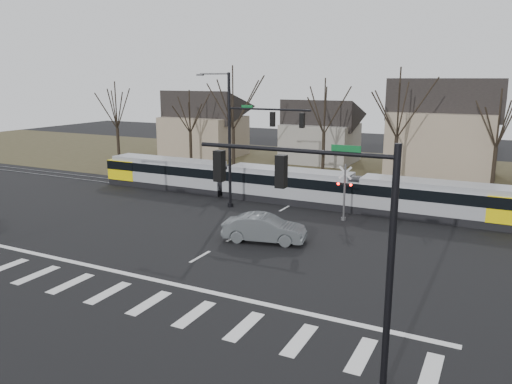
% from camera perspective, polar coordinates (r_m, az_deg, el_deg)
% --- Properties ---
extents(ground, '(140.00, 140.00, 0.00)m').
position_cam_1_polar(ground, '(26.84, -8.75, -8.65)').
color(ground, black).
extents(grass_verge, '(140.00, 28.00, 0.01)m').
position_cam_1_polar(grass_verge, '(55.13, 10.80, 2.44)').
color(grass_verge, '#38331E').
rests_on(grass_verge, ground).
extents(crosswalk, '(27.00, 2.60, 0.01)m').
position_cam_1_polar(crosswalk, '(23.97, -14.39, -11.62)').
color(crosswalk, silver).
rests_on(crosswalk, ground).
extents(stop_line, '(28.00, 0.35, 0.01)m').
position_cam_1_polar(stop_line, '(25.51, -11.12, -9.91)').
color(stop_line, silver).
rests_on(stop_line, ground).
extents(lane_dashes, '(0.18, 30.00, 0.01)m').
position_cam_1_polar(lane_dashes, '(40.30, 4.47, -1.20)').
color(lane_dashes, silver).
rests_on(lane_dashes, ground).
extents(rail_pair, '(90.00, 1.52, 0.06)m').
position_cam_1_polar(rail_pair, '(40.11, 4.36, -1.22)').
color(rail_pair, '#59595E').
rests_on(rail_pair, ground).
extents(tram, '(35.41, 2.63, 2.68)m').
position_cam_1_polar(tram, '(40.22, 3.60, 0.92)').
color(tram, gray).
rests_on(tram, ground).
extents(sedan, '(3.96, 5.81, 1.66)m').
position_cam_1_polar(sedan, '(30.52, 0.96, -4.17)').
color(sedan, '#54595C').
rests_on(sedan, ground).
extents(signal_pole_near_right, '(6.72, 0.44, 8.00)m').
position_cam_1_polar(signal_pole_near_right, '(15.64, 8.51, -4.44)').
color(signal_pole_near_right, black).
rests_on(signal_pole_near_right, ground).
extents(signal_pole_far, '(9.28, 0.44, 10.20)m').
position_cam_1_polar(signal_pole_far, '(37.15, -0.90, 6.57)').
color(signal_pole_far, black).
rests_on(signal_pole_far, ground).
extents(rail_crossing_signal, '(1.08, 0.36, 4.00)m').
position_cam_1_polar(rail_crossing_signal, '(35.31, 10.06, -0.24)').
color(rail_crossing_signal, '#59595B').
rests_on(rail_crossing_signal, ground).
extents(tree_row, '(59.20, 7.20, 10.00)m').
position_cam_1_polar(tree_row, '(48.18, 11.35, 6.94)').
color(tree_row, black).
rests_on(tree_row, ground).
extents(house_a, '(9.72, 8.64, 8.60)m').
position_cam_1_polar(house_a, '(64.59, -5.97, 8.09)').
color(house_a, gray).
rests_on(house_a, ground).
extents(house_b, '(8.64, 7.56, 7.65)m').
position_cam_1_polar(house_b, '(59.86, 7.40, 7.21)').
color(house_b, gray).
rests_on(house_b, ground).
extents(house_c, '(10.80, 8.64, 10.10)m').
position_cam_1_polar(house_c, '(53.73, 20.67, 7.21)').
color(house_c, gray).
rests_on(house_c, ground).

